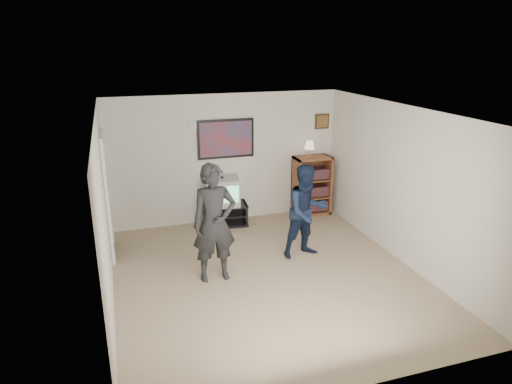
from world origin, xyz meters
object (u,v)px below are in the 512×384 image
bookshelf (312,186)px  person_short (307,211)px  crt_television (222,191)px  media_stand (225,214)px  person_tall (214,223)px

bookshelf → person_short: 1.97m
crt_television → person_short: 1.98m
crt_television → person_short: (1.00, -1.70, 0.09)m
media_stand → bookshelf: 1.88m
media_stand → bookshelf: (1.84, 0.05, 0.39)m
person_short → crt_television: bearing=112.7°
bookshelf → person_tall: size_ratio=0.68×
crt_television → bookshelf: bookshelf is taller
media_stand → person_short: person_short is taller
crt_television → person_tall: bearing=-99.2°
media_stand → crt_television: (-0.04, 0.00, 0.48)m
media_stand → crt_television: size_ratio=1.43×
crt_television → person_short: size_ratio=0.40×
media_stand → crt_television: 0.48m
crt_television → person_short: person_short is taller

